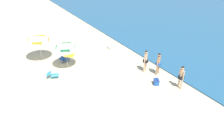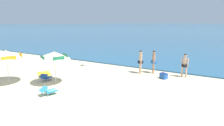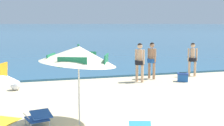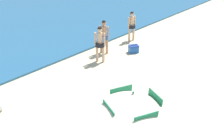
{
  "view_description": "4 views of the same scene",
  "coord_description": "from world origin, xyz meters",
  "px_view_note": "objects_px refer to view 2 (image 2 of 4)",
  "views": [
    {
      "loc": [
        13.36,
        -1.19,
        8.48
      ],
      "look_at": [
        0.52,
        6.33,
        0.8
      ],
      "focal_mm": 34.21,
      "sensor_mm": 36.0,
      "label": 1
    },
    {
      "loc": [
        6.81,
        -4.56,
        3.91
      ],
      "look_at": [
        0.67,
        6.1,
        1.2
      ],
      "focal_mm": 29.59,
      "sensor_mm": 36.0,
      "label": 2
    },
    {
      "loc": [
        -3.57,
        -4.33,
        2.72
      ],
      "look_at": [
        -0.11,
        7.01,
        1.17
      ],
      "focal_mm": 49.2,
      "sensor_mm": 36.0,
      "label": 3
    },
    {
      "loc": [
        -7.51,
        -0.7,
        6.45
      ],
      "look_at": [
        0.3,
        6.56,
        1.16
      ],
      "focal_mm": 47.66,
      "sensor_mm": 36.0,
      "label": 4
    }
  ],
  "objects_px": {
    "beach_umbrella_striped_main": "(54,55)",
    "beach_towel": "(44,74)",
    "beach_ball": "(84,63)",
    "lounge_chair_beside_umbrella": "(48,90)",
    "beach_umbrella_striped_second": "(6,55)",
    "person_standing_near_shore": "(154,60)",
    "person_standing_beside": "(141,60)",
    "lounge_chair_under_umbrella": "(46,77)",
    "cooler_box": "(164,76)",
    "person_wading_in": "(185,64)"
  },
  "relations": [
    {
      "from": "person_standing_beside",
      "to": "cooler_box",
      "type": "distance_m",
      "value": 2.2
    },
    {
      "from": "beach_umbrella_striped_main",
      "to": "beach_ball",
      "type": "height_order",
      "value": "beach_umbrella_striped_main"
    },
    {
      "from": "cooler_box",
      "to": "beach_towel",
      "type": "xyz_separation_m",
      "value": [
        -8.25,
        -3.49,
        -0.2
      ]
    },
    {
      "from": "beach_umbrella_striped_second",
      "to": "person_standing_beside",
      "type": "height_order",
      "value": "beach_umbrella_striped_second"
    },
    {
      "from": "beach_umbrella_striped_main",
      "to": "beach_towel",
      "type": "distance_m",
      "value": 3.3
    },
    {
      "from": "lounge_chair_under_umbrella",
      "to": "person_standing_near_shore",
      "type": "xyz_separation_m",
      "value": [
        5.75,
        5.62,
        0.75
      ]
    },
    {
      "from": "beach_umbrella_striped_second",
      "to": "lounge_chair_beside_umbrella",
      "type": "bearing_deg",
      "value": -1.33
    },
    {
      "from": "person_standing_near_shore",
      "to": "person_standing_beside",
      "type": "xyz_separation_m",
      "value": [
        -0.86,
        -0.57,
        0.01
      ]
    },
    {
      "from": "lounge_chair_beside_umbrella",
      "to": "beach_towel",
      "type": "distance_m",
      "value": 4.49
    },
    {
      "from": "person_wading_in",
      "to": "beach_ball",
      "type": "relative_size",
      "value": 4.07
    },
    {
      "from": "beach_umbrella_striped_second",
      "to": "beach_ball",
      "type": "bearing_deg",
      "value": 81.17
    },
    {
      "from": "person_standing_near_shore",
      "to": "cooler_box",
      "type": "xyz_separation_m",
      "value": [
        1.1,
        -1.08,
        -0.83
      ]
    },
    {
      "from": "beach_umbrella_striped_second",
      "to": "beach_ball",
      "type": "distance_m",
      "value": 6.75
    },
    {
      "from": "person_standing_beside",
      "to": "beach_towel",
      "type": "xyz_separation_m",
      "value": [
        -6.29,
        -3.99,
        -1.04
      ]
    },
    {
      "from": "person_standing_beside",
      "to": "beach_umbrella_striped_main",
      "type": "bearing_deg",
      "value": -126.68
    },
    {
      "from": "lounge_chair_under_umbrella",
      "to": "person_wading_in",
      "type": "bearing_deg",
      "value": 35.24
    },
    {
      "from": "lounge_chair_under_umbrella",
      "to": "person_standing_beside",
      "type": "height_order",
      "value": "person_standing_beside"
    },
    {
      "from": "person_standing_beside",
      "to": "beach_towel",
      "type": "height_order",
      "value": "person_standing_beside"
    },
    {
      "from": "beach_umbrella_striped_second",
      "to": "person_wading_in",
      "type": "distance_m",
      "value": 12.09
    },
    {
      "from": "person_standing_near_shore",
      "to": "beach_towel",
      "type": "bearing_deg",
      "value": -147.44
    },
    {
      "from": "person_wading_in",
      "to": "person_standing_near_shore",
      "type": "bearing_deg",
      "value": -178.66
    },
    {
      "from": "lounge_chair_under_umbrella",
      "to": "beach_ball",
      "type": "height_order",
      "value": "lounge_chair_under_umbrella"
    },
    {
      "from": "beach_umbrella_striped_main",
      "to": "beach_ball",
      "type": "distance_m",
      "value": 5.5
    },
    {
      "from": "beach_umbrella_striped_main",
      "to": "beach_umbrella_striped_second",
      "type": "distance_m",
      "value": 3.06
    },
    {
      "from": "beach_ball",
      "to": "beach_umbrella_striped_main",
      "type": "bearing_deg",
      "value": -71.43
    },
    {
      "from": "person_standing_beside",
      "to": "beach_ball",
      "type": "bearing_deg",
      "value": -178.31
    },
    {
      "from": "beach_umbrella_striped_main",
      "to": "person_standing_beside",
      "type": "xyz_separation_m",
      "value": [
        3.82,
        5.13,
        -0.84
      ]
    },
    {
      "from": "lounge_chair_beside_umbrella",
      "to": "cooler_box",
      "type": "bearing_deg",
      "value": 52.89
    },
    {
      "from": "beach_umbrella_striped_second",
      "to": "beach_towel",
      "type": "height_order",
      "value": "beach_umbrella_striped_second"
    },
    {
      "from": "beach_umbrella_striped_main",
      "to": "cooler_box",
      "type": "relative_size",
      "value": 3.74
    },
    {
      "from": "beach_umbrella_striped_main",
      "to": "beach_ball",
      "type": "xyz_separation_m",
      "value": [
        -1.67,
        4.97,
        -1.67
      ]
    },
    {
      "from": "cooler_box",
      "to": "beach_towel",
      "type": "relative_size",
      "value": 0.33
    },
    {
      "from": "person_standing_near_shore",
      "to": "lounge_chair_beside_umbrella",
      "type": "bearing_deg",
      "value": -116.24
    },
    {
      "from": "beach_umbrella_striped_second",
      "to": "lounge_chair_under_umbrella",
      "type": "xyz_separation_m",
      "value": [
        1.6,
        1.57,
        -1.63
      ]
    },
    {
      "from": "beach_umbrella_striped_second",
      "to": "person_wading_in",
      "type": "relative_size",
      "value": 1.84
    },
    {
      "from": "cooler_box",
      "to": "beach_ball",
      "type": "height_order",
      "value": "cooler_box"
    },
    {
      "from": "beach_umbrella_striped_second",
      "to": "beach_umbrella_striped_main",
      "type": "bearing_deg",
      "value": 29.16
    },
    {
      "from": "lounge_chair_under_umbrella",
      "to": "beach_ball",
      "type": "relative_size",
      "value": 2.28
    },
    {
      "from": "beach_umbrella_striped_main",
      "to": "lounge_chair_under_umbrella",
      "type": "height_order",
      "value": "beach_umbrella_striped_main"
    },
    {
      "from": "lounge_chair_under_umbrella",
      "to": "beach_ball",
      "type": "xyz_separation_m",
      "value": [
        -0.6,
        4.89,
        -0.07
      ]
    },
    {
      "from": "person_standing_near_shore",
      "to": "beach_ball",
      "type": "distance_m",
      "value": 6.45
    },
    {
      "from": "person_standing_near_shore",
      "to": "cooler_box",
      "type": "height_order",
      "value": "person_standing_near_shore"
    },
    {
      "from": "lounge_chair_under_umbrella",
      "to": "person_wading_in",
      "type": "height_order",
      "value": "person_wading_in"
    },
    {
      "from": "beach_towel",
      "to": "person_wading_in",
      "type": "bearing_deg",
      "value": 26.09
    },
    {
      "from": "beach_ball",
      "to": "lounge_chair_beside_umbrella",
      "type": "bearing_deg",
      "value": -67.11
    },
    {
      "from": "lounge_chair_beside_umbrella",
      "to": "person_standing_near_shore",
      "type": "distance_m",
      "value": 8.15
    },
    {
      "from": "beach_umbrella_striped_main",
      "to": "beach_umbrella_striped_second",
      "type": "xyz_separation_m",
      "value": [
        -2.67,
        -1.49,
        0.03
      ]
    },
    {
      "from": "lounge_chair_under_umbrella",
      "to": "lounge_chair_beside_umbrella",
      "type": "xyz_separation_m",
      "value": [
        2.16,
        -1.66,
        -0.01
      ]
    },
    {
      "from": "beach_umbrella_striped_main",
      "to": "lounge_chair_beside_umbrella",
      "type": "bearing_deg",
      "value": -55.24
    },
    {
      "from": "lounge_chair_under_umbrella",
      "to": "cooler_box",
      "type": "bearing_deg",
      "value": 33.55
    }
  ]
}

